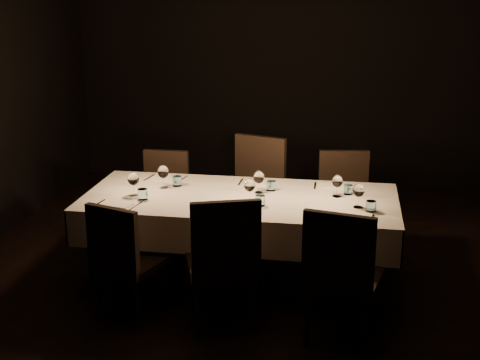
% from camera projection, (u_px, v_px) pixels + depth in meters
% --- Properties ---
extents(room, '(5.01, 6.01, 3.01)m').
position_uv_depth(room, '(240.00, 106.00, 5.17)').
color(room, black).
rests_on(room, ground).
extents(dining_table, '(2.52, 1.12, 0.76)m').
position_uv_depth(dining_table, '(240.00, 205.00, 5.41)').
color(dining_table, black).
rests_on(dining_table, ground).
extents(chair_near_left, '(0.55, 0.55, 0.91)m').
position_uv_depth(chair_near_left, '(123.00, 256.00, 4.88)').
color(chair_near_left, black).
rests_on(chair_near_left, ground).
extents(place_setting_near_left, '(0.37, 0.42, 0.20)m').
position_uv_depth(place_setting_near_left, '(131.00, 190.00, 5.29)').
color(place_setting_near_left, silver).
rests_on(place_setting_near_left, dining_table).
extents(chair_near_center, '(0.62, 0.62, 1.01)m').
position_uv_depth(chair_near_center, '(223.00, 257.00, 4.73)').
color(chair_near_center, black).
rests_on(chair_near_center, ground).
extents(place_setting_near_center, '(0.35, 0.41, 0.19)m').
position_uv_depth(place_setting_near_center, '(248.00, 197.00, 5.14)').
color(place_setting_near_center, silver).
rests_on(place_setting_near_center, dining_table).
extents(chair_near_right, '(0.57, 0.57, 1.00)m').
position_uv_depth(chair_near_right, '(341.00, 271.00, 4.51)').
color(chair_near_right, black).
rests_on(chair_near_right, ground).
extents(place_setting_near_right, '(0.36, 0.41, 0.19)m').
position_uv_depth(place_setting_near_right, '(359.00, 202.00, 5.01)').
color(place_setting_near_right, silver).
rests_on(place_setting_near_right, dining_table).
extents(chair_far_left, '(0.43, 0.43, 0.90)m').
position_uv_depth(chair_far_left, '(164.00, 194.00, 6.30)').
color(chair_far_left, black).
rests_on(chair_far_left, ground).
extents(place_setting_far_left, '(0.37, 0.41, 0.20)m').
position_uv_depth(place_setting_far_left, '(167.00, 176.00, 5.67)').
color(place_setting_far_left, silver).
rests_on(place_setting_far_left, dining_table).
extents(chair_far_center, '(0.63, 0.63, 1.05)m').
position_uv_depth(chair_far_center, '(254.00, 190.00, 6.19)').
color(chair_far_center, black).
rests_on(chair_far_center, ground).
extents(place_setting_far_center, '(0.33, 0.41, 0.19)m').
position_uv_depth(place_setting_far_center, '(261.00, 181.00, 5.55)').
color(place_setting_far_center, silver).
rests_on(place_setting_far_center, dining_table).
extents(chair_far_right, '(0.51, 0.51, 0.95)m').
position_uv_depth(chair_far_right, '(344.00, 199.00, 6.09)').
color(chair_far_right, black).
rests_on(chair_far_right, ground).
extents(place_setting_far_right, '(0.32, 0.40, 0.18)m').
position_uv_depth(place_setting_far_right, '(338.00, 185.00, 5.45)').
color(place_setting_far_right, silver).
rests_on(place_setting_far_right, dining_table).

